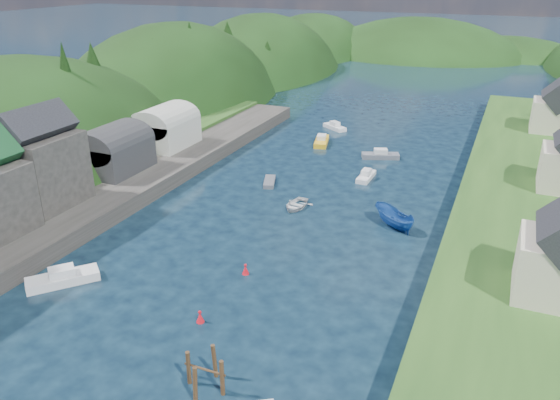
% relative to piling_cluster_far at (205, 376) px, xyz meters
% --- Properties ---
extents(ground, '(600.00, 600.00, 0.00)m').
position_rel_piling_cluster_far_xyz_m(ground, '(-4.72, 46.08, -1.12)').
color(ground, black).
rests_on(ground, ground).
extents(hillside_left, '(44.00, 245.56, 52.00)m').
position_rel_piling_cluster_far_xyz_m(hillside_left, '(-49.72, 71.08, -9.15)').
color(hillside_left, black).
rests_on(hillside_left, ground).
extents(far_hills, '(103.00, 68.00, 44.00)m').
position_rel_piling_cluster_far_xyz_m(far_hills, '(-3.51, 170.08, -11.92)').
color(far_hills, black).
rests_on(far_hills, ground).
extents(hill_trees, '(92.65, 144.94, 12.70)m').
position_rel_piling_cluster_far_xyz_m(hill_trees, '(-4.45, 60.13, 10.02)').
color(hill_trees, black).
rests_on(hill_trees, ground).
extents(quay_left, '(12.00, 110.00, 2.00)m').
position_rel_piling_cluster_far_xyz_m(quay_left, '(-28.72, 16.08, -0.12)').
color(quay_left, '#2D2B28').
rests_on(quay_left, ground).
extents(terrace_left_grass, '(12.00, 110.00, 2.50)m').
position_rel_piling_cluster_far_xyz_m(terrace_left_grass, '(-35.72, 16.08, 0.13)').
color(terrace_left_grass, '#234719').
rests_on(terrace_left_grass, ground).
extents(boat_sheds, '(7.00, 21.00, 7.50)m').
position_rel_piling_cluster_far_xyz_m(boat_sheds, '(-30.72, 35.08, 4.15)').
color(boat_sheds, '#2D2D30').
rests_on(boat_sheds, quay_left).
extents(terrace_right, '(16.00, 120.00, 2.40)m').
position_rel_piling_cluster_far_xyz_m(terrace_right, '(20.28, 36.08, 0.08)').
color(terrace_right, '#234719').
rests_on(terrace_right, ground).
extents(piling_cluster_far, '(3.18, 2.97, 3.38)m').
position_rel_piling_cluster_far_xyz_m(piling_cluster_far, '(0.00, 0.00, 0.00)').
color(piling_cluster_far, '#382314').
rests_on(piling_cluster_far, ground).
extents(channel_buoy_near, '(0.70, 0.70, 1.10)m').
position_rel_piling_cluster_far_xyz_m(channel_buoy_near, '(-4.37, 6.55, -0.64)').
color(channel_buoy_near, red).
rests_on(channel_buoy_near, ground).
extents(channel_buoy_far, '(0.70, 0.70, 1.10)m').
position_rel_piling_cluster_far_xyz_m(channel_buoy_far, '(-4.36, 14.88, -0.64)').
color(channel_buoy_far, red).
rests_on(channel_buoy_far, ground).
extents(moored_boats, '(31.38, 88.07, 2.32)m').
position_rel_piling_cluster_far_xyz_m(moored_boats, '(-6.90, 19.41, -0.44)').
color(moored_boats, slate).
rests_on(moored_boats, ground).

